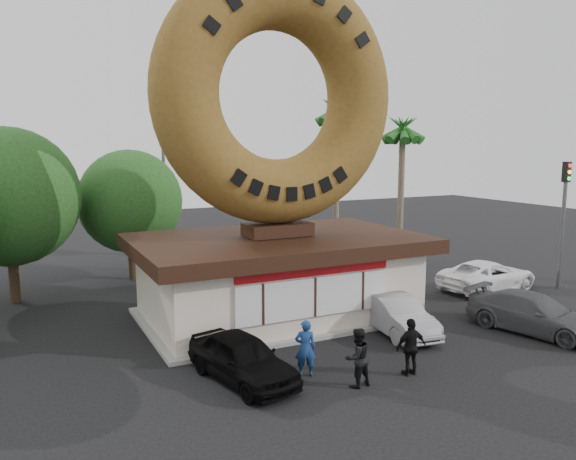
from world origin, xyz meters
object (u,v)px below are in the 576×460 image
at_px(donut_shop, 278,273).
at_px(person_right, 411,347).
at_px(giant_donut, 277,96).
at_px(street_lamp, 167,189).
at_px(car_silver, 396,315).
at_px(car_grey, 534,314).
at_px(person_left, 305,348).
at_px(car_black, 242,358).
at_px(person_center, 357,358).
at_px(car_white, 488,276).
at_px(traffic_signal, 564,209).

bearing_deg(donut_shop, person_right, -81.15).
relative_size(giant_donut, street_lamp, 1.23).
bearing_deg(car_silver, car_grey, -18.53).
height_order(person_left, car_black, person_left).
bearing_deg(street_lamp, person_center, -86.48).
distance_m(person_center, car_grey, 8.51).
height_order(person_center, car_white, person_center).
distance_m(street_lamp, person_left, 16.12).
distance_m(car_silver, car_grey, 5.10).
bearing_deg(person_left, donut_shop, -83.26).
height_order(giant_donut, car_silver, giant_donut).
bearing_deg(street_lamp, car_grey, -59.28).
distance_m(person_left, person_center, 1.64).
xyz_separation_m(car_black, car_white, (14.30, 4.51, 0.01)).
relative_size(giant_donut, car_silver, 2.37).
xyz_separation_m(giant_donut, car_white, (10.69, -0.72, -7.99)).
height_order(donut_shop, car_grey, donut_shop).
relative_size(donut_shop, giant_donut, 1.14).
distance_m(giant_donut, car_white, 13.37).
xyz_separation_m(donut_shop, street_lamp, (-1.86, 10.02, 2.72)).
distance_m(traffic_signal, car_silver, 11.56).
xyz_separation_m(street_lamp, person_left, (0.08, -15.71, -3.62)).
relative_size(car_grey, car_white, 0.96).
distance_m(person_right, car_silver, 3.83).
xyz_separation_m(person_center, car_black, (-2.80, 1.80, -0.16)).
bearing_deg(giant_donut, donut_shop, -90.00).
xyz_separation_m(giant_donut, traffic_signal, (14.00, -2.01, -4.83)).
bearing_deg(donut_shop, car_white, -3.76).
relative_size(street_lamp, car_white, 1.57).
bearing_deg(person_left, car_grey, -157.44).
height_order(giant_donut, car_black, giant_donut).
distance_m(person_center, car_silver, 5.05).
distance_m(car_silver, car_white, 8.24).
bearing_deg(car_grey, car_silver, 138.93).
bearing_deg(car_silver, donut_shop, 136.07).
bearing_deg(car_white, giant_donut, 79.77).
bearing_deg(donut_shop, street_lamp, 100.50).
bearing_deg(person_left, street_lamp, -65.65).
bearing_deg(person_center, donut_shop, -103.81).
bearing_deg(person_center, street_lamp, -93.72).
xyz_separation_m(car_silver, car_grey, (4.60, -2.20, 0.03)).
relative_size(donut_shop, person_center, 6.48).
bearing_deg(traffic_signal, person_center, -161.26).
xyz_separation_m(person_left, person_right, (2.87, -1.34, 0.01)).
height_order(street_lamp, person_right, street_lamp).
distance_m(person_right, car_white, 11.50).
distance_m(traffic_signal, person_right, 14.18).
relative_size(traffic_signal, car_silver, 1.47).
relative_size(person_center, car_silver, 0.42).
bearing_deg(person_right, street_lamp, -76.77).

